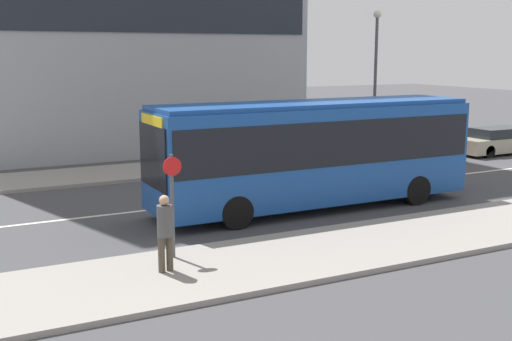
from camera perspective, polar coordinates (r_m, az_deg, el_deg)
ground_plane at (r=21.22m, az=-3.84°, el=-2.88°), size 120.00×120.00×0.00m
sidewalk_near at (r=15.85m, az=5.19°, el=-7.30°), size 44.00×3.50×0.13m
sidewalk_far at (r=26.94m, az=-9.11°, el=0.02°), size 44.00×3.50×0.13m
lane_centerline at (r=21.21m, az=-3.85°, el=-2.87°), size 41.80×0.16×0.01m
city_bus at (r=20.21m, az=5.13°, el=2.04°), size 10.50×2.59×3.38m
parked_car_0 at (r=29.86m, az=13.53°, el=2.04°), size 4.29×1.86×1.41m
parked_car_1 at (r=33.44m, az=20.77°, el=2.45°), size 4.68×1.70×1.29m
pedestrian_near_stop at (r=14.17m, az=-8.10°, el=-5.12°), size 0.35×0.34×1.72m
bus_stop_sign at (r=15.00m, az=-7.45°, el=-2.40°), size 0.44×0.12×2.45m
street_lamp at (r=30.31m, az=10.59°, el=8.98°), size 0.36×0.36×6.63m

